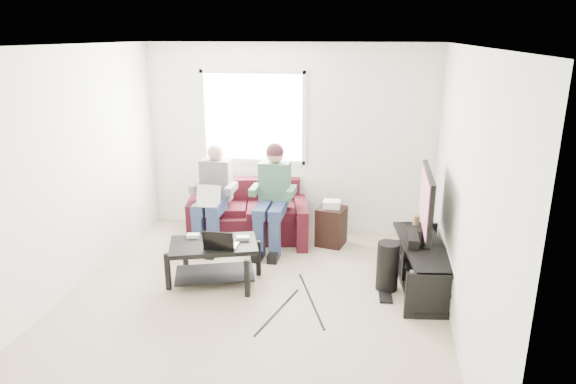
{
  "coord_description": "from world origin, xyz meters",
  "views": [
    {
      "loc": [
        1.21,
        -4.63,
        2.7
      ],
      "look_at": [
        0.28,
        0.6,
        1.06
      ],
      "focal_mm": 32.0,
      "sensor_mm": 36.0,
      "label": 1
    }
  ],
  "objects": [
    {
      "name": "controller_c",
      "position": [
        -0.23,
        0.57,
        0.5
      ],
      "size": [
        0.16,
        0.12,
        0.04
      ],
      "primitive_type": "cube",
      "rotation": [
        0.0,
        0.0,
        0.24
      ],
      "color": "gray",
      "rests_on": "coffee_table"
    },
    {
      "name": "console_grey",
      "position": [
        1.77,
        1.04,
        0.3
      ],
      "size": [
        0.34,
        0.26,
        0.08
      ],
      "primitive_type": "cube",
      "color": "gray",
      "rests_on": "tv_stand"
    },
    {
      "name": "person_left",
      "position": [
        -0.89,
        1.55,
        0.71
      ],
      "size": [
        0.4,
        0.7,
        1.31
      ],
      "color": "navy",
      "rests_on": "sofa"
    },
    {
      "name": "controller_a",
      "position": [
        -0.81,
        0.54,
        0.5
      ],
      "size": [
        0.16,
        0.12,
        0.04
      ],
      "primitive_type": "cube",
      "rotation": [
        0.0,
        0.0,
        0.23
      ],
      "color": "silver",
      "rests_on": "coffee_table"
    },
    {
      "name": "laptop_black",
      "position": [
        -0.41,
        0.34,
        0.6
      ],
      "size": [
        0.38,
        0.3,
        0.24
      ],
      "primitive_type": null,
      "rotation": [
        0.0,
        0.0,
        0.19
      ],
      "color": "black",
      "rests_on": "coffee_table"
    },
    {
      "name": "controller_b",
      "position": [
        -0.63,
        0.6,
        0.5
      ],
      "size": [
        0.15,
        0.12,
        0.04
      ],
      "primitive_type": "cube",
      "rotation": [
        0.0,
        0.0,
        0.19
      ],
      "color": "black",
      "rests_on": "coffee_table"
    },
    {
      "name": "console_black",
      "position": [
        1.77,
        0.69,
        0.29
      ],
      "size": [
        0.38,
        0.3,
        0.07
      ],
      "primitive_type": "cube",
      "color": "black",
      "rests_on": "tv_stand"
    },
    {
      "name": "subwoofer",
      "position": [
        1.39,
        0.59,
        0.27
      ],
      "size": [
        0.24,
        0.24,
        0.55
      ],
      "primitive_type": "cylinder",
      "color": "black",
      "rests_on": "floor"
    },
    {
      "name": "wall_left",
      "position": [
        -2.0,
        0.0,
        1.3
      ],
      "size": [
        0.0,
        4.5,
        4.5
      ],
      "primitive_type": "plane",
      "rotation": [
        1.57,
        0.0,
        1.57
      ],
      "color": "white",
      "rests_on": "floor"
    },
    {
      "name": "person_right",
      "position": [
        -0.09,
        1.57,
        0.77
      ],
      "size": [
        0.4,
        0.71,
        1.36
      ],
      "color": "navy",
      "rests_on": "sofa"
    },
    {
      "name": "tv_stand",
      "position": [
        1.77,
        0.74,
        0.22
      ],
      "size": [
        0.64,
        1.52,
        0.49
      ],
      "color": "black",
      "rests_on": "floor"
    },
    {
      "name": "floor",
      "position": [
        0.0,
        0.0,
        0.0
      ],
      "size": [
        4.5,
        4.5,
        0.0
      ],
      "primitive_type": "plane",
      "color": "#BFB094",
      "rests_on": "ground"
    },
    {
      "name": "wall_right",
      "position": [
        2.0,
        0.0,
        1.3
      ],
      "size": [
        0.0,
        4.5,
        4.5
      ],
      "primitive_type": "plane",
      "rotation": [
        1.57,
        0.0,
        -1.57
      ],
      "color": "white",
      "rests_on": "floor"
    },
    {
      "name": "drink_cup",
      "position": [
        1.72,
        1.37,
        0.55
      ],
      "size": [
        0.08,
        0.08,
        0.12
      ],
      "primitive_type": "cylinder",
      "color": "#996F41",
      "rests_on": "tv_stand"
    },
    {
      "name": "ceiling",
      "position": [
        0.0,
        0.0,
        2.6
      ],
      "size": [
        4.5,
        4.5,
        0.0
      ],
      "primitive_type": "plane",
      "rotation": [
        3.14,
        0.0,
        0.0
      ],
      "color": "white",
      "rests_on": "wall_back"
    },
    {
      "name": "console_white",
      "position": [
        1.77,
        0.34,
        0.29
      ],
      "size": [
        0.3,
        0.22,
        0.06
      ],
      "primitive_type": "cube",
      "color": "silver",
      "rests_on": "tv_stand"
    },
    {
      "name": "laptop_silver",
      "position": [
        -0.89,
        1.29,
        0.68
      ],
      "size": [
        0.38,
        0.33,
        0.24
      ],
      "primitive_type": null,
      "rotation": [
        0.0,
        0.0,
        0.42
      ],
      "color": "silver",
      "rests_on": "person_left"
    },
    {
      "name": "coffee_table",
      "position": [
        -0.53,
        0.42,
        0.35
      ],
      "size": [
        1.09,
        0.86,
        0.48
      ],
      "color": "black",
      "rests_on": "floor"
    },
    {
      "name": "wall_front",
      "position": [
        0.0,
        -2.25,
        1.3
      ],
      "size": [
        4.5,
        0.0,
        4.5
      ],
      "primitive_type": "plane",
      "rotation": [
        -1.57,
        0.0,
        0.0
      ],
      "color": "white",
      "rests_on": "floor"
    },
    {
      "name": "window",
      "position": [
        -0.5,
        2.23,
        1.6
      ],
      "size": [
        1.48,
        0.04,
        1.28
      ],
      "color": "white",
      "rests_on": "wall_back"
    },
    {
      "name": "tv",
      "position": [
        1.77,
        0.84,
        0.95
      ],
      "size": [
        0.12,
        1.1,
        0.81
      ],
      "color": "black",
      "rests_on": "tv_stand"
    },
    {
      "name": "end_table",
      "position": [
        0.66,
        1.74,
        0.28
      ],
      "size": [
        0.35,
        0.35,
        0.62
      ],
      "color": "black",
      "rests_on": "floor"
    },
    {
      "name": "wall_back",
      "position": [
        0.0,
        2.25,
        1.3
      ],
      "size": [
        4.5,
        0.0,
        4.5
      ],
      "primitive_type": "plane",
      "rotation": [
        1.57,
        0.0,
        0.0
      ],
      "color": "white",
      "rests_on": "floor"
    },
    {
      "name": "soundbar",
      "position": [
        1.65,
        0.84,
        0.54
      ],
      "size": [
        0.12,
        0.5,
        0.1
      ],
      "primitive_type": "cube",
      "color": "black",
      "rests_on": "tv_stand"
    },
    {
      "name": "sofa",
      "position": [
        -0.49,
        1.82,
        0.29
      ],
      "size": [
        1.8,
        1.03,
        0.77
      ],
      "color": "#411019",
      "rests_on": "floor"
    },
    {
      "name": "keyboard_floor",
      "position": [
        1.38,
        0.46,
        0.01
      ],
      "size": [
        0.16,
        0.42,
        0.02
      ],
      "primitive_type": "cube",
      "rotation": [
        0.0,
        0.0,
        0.06
      ],
      "color": "black",
      "rests_on": "floor"
    }
  ]
}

